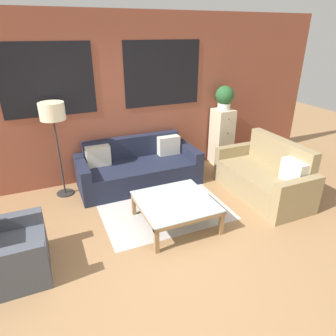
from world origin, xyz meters
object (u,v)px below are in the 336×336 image
Objects in this scene: couch_dark at (138,169)px; settee_vintage at (265,178)px; floor_lamp at (53,116)px; potted_plant at (225,97)px; armchair_corner at (4,255)px; drawer_cabinet at (221,137)px; coffee_table at (175,204)px.

settee_vintage is (1.77, -1.21, 0.03)m from couch_dark.
potted_plant is at bearing 1.69° from floor_lamp.
couch_dark is at bearing 37.21° from armchair_corner.
armchair_corner is 4.38m from potted_plant.
drawer_cabinet reaches higher than settee_vintage.
floor_lamp is at bearing 131.35° from coffee_table.
coffee_table is 2.25m from floor_lamp.
couch_dark is at bearing -173.39° from drawer_cabinet.
settee_vintage is 3.67× the size of potted_plant.
drawer_cabinet is (3.86, 1.76, 0.28)m from armchair_corner.
settee_vintage is 1.65× the size of coffee_table.
coffee_table is 0.65× the size of floor_lamp.
floor_lamp reaches higher than couch_dark.
settee_vintage is at bearing -34.48° from couch_dark.
floor_lamp is 1.38× the size of drawer_cabinet.
potted_plant reaches higher than floor_lamp.
settee_vintage is 1.95× the size of armchair_corner.
floor_lamp is (0.78, 1.67, 1.05)m from armchair_corner.
armchair_corner is at bearing -142.79° from couch_dark.
armchair_corner reaches higher than couch_dark.
drawer_cabinet reaches higher than coffee_table.
coffee_table is at bearing 4.16° from armchair_corner.
drawer_cabinet is at bearing 42.46° from coffee_table.
drawer_cabinet is (1.75, 1.60, 0.23)m from coffee_table.
potted_plant is (3.86, 1.76, 1.07)m from armchair_corner.
floor_lamp is at bearing 156.18° from settee_vintage.
potted_plant is (1.75, 1.60, 1.02)m from coffee_table.
drawer_cabinet is 0.80m from potted_plant.
coffee_table is at bearing -86.92° from couch_dark.
couch_dark is 2.14m from settee_vintage.
potted_plant is at bearing 90.00° from drawer_cabinet.
couch_dark is 2.08× the size of coffee_table.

